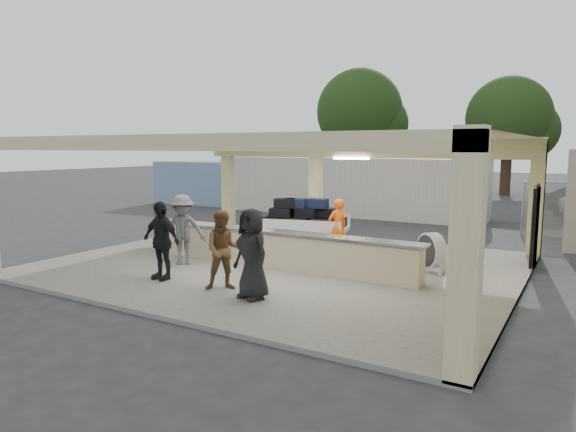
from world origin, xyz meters
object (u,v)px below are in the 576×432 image
Objects in this scene: baggage_counter at (273,249)px; baggage_handler at (338,228)px; luggage_cart at (301,221)px; passenger_a at (224,250)px; passenger_d at (252,254)px; passenger_c at (183,230)px; passenger_b at (161,240)px; container_white at (349,186)px; drum_fan at (431,251)px; container_blue at (231,184)px.

baggage_handler is (0.93, 2.01, 0.36)m from baggage_counter.
passenger_a reaches higher than luggage_cart.
baggage_counter is 2.96m from passenger_d.
passenger_a is 2.87m from passenger_c.
container_white is at bearing 97.96° from passenger_b.
drum_fan is 0.59× the size of baggage_handler.
luggage_cart is at bearing 23.13° from passenger_c.
baggage_counter is 2.67× the size of luggage_cart.
baggage_counter is 4.31× the size of passenger_c.
passenger_b is (-2.55, -4.48, 0.09)m from baggage_handler.
passenger_a is 1.86m from passenger_b.
passenger_b is 0.20× the size of container_blue.
container_white is at bearing 123.82° from passenger_d.
container_white reaches higher than luggage_cart.
container_blue is at bearing -174.56° from drum_fan.
baggage_handler is (1.45, -0.41, -0.04)m from luggage_cart.
passenger_a is at bearing -78.29° from container_white.
passenger_c is (-0.64, 1.46, 0.00)m from passenger_b.
baggage_counter is 2.50m from luggage_cart.
luggage_cart reaches higher than drum_fan.
container_white is at bearing 90.20° from luggage_cart.
baggage_counter is 4.33× the size of passenger_b.
luggage_cart is at bearing 102.05° from baggage_counter.
passenger_b is 14.13m from container_white.
drum_fan is 17.43m from container_blue.
passenger_d is (0.24, -4.69, 0.11)m from baggage_handler.
baggage_counter is 2.47m from passenger_a.
drum_fan is at bearing 111.82° from baggage_handler.
container_blue is (-10.54, 14.25, 0.22)m from passenger_a.
passenger_d is 0.20× the size of container_blue.
container_blue reaches higher than passenger_b.
luggage_cart is at bearing -149.66° from drum_fan.
baggage_handler is at bearing -45.41° from container_blue.
passenger_b is at bearing -106.23° from passenger_c.
passenger_c is 0.15× the size of container_white.
luggage_cart is 1.62× the size of passenger_b.
drum_fan is at bearing 9.43° from passenger_a.
passenger_b is at bearing -166.57° from passenger_d.
passenger_d reaches higher than baggage_handler.
passenger_a is (-3.53, -4.00, 0.35)m from drum_fan.
baggage_counter is 4.28× the size of passenger_d.
baggage_counter is at bearing -92.75° from luggage_cart.
drum_fan is 5.34m from passenger_a.
baggage_counter is 4.82× the size of baggage_handler.
baggage_handler reaches higher than baggage_counter.
passenger_c reaches higher than passenger_a.
passenger_c is 15.16m from container_blue.
baggage_counter is 2.99m from passenger_b.
passenger_a is 14.38m from container_white.
drum_fan is at bearing -25.99° from luggage_cart.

